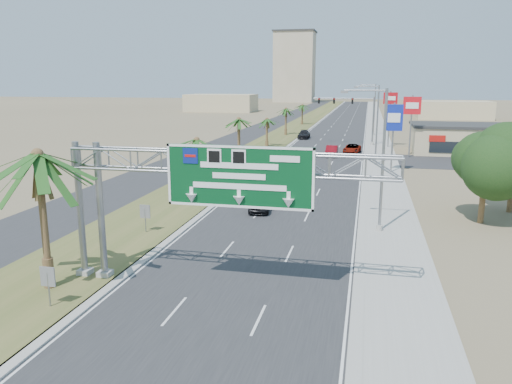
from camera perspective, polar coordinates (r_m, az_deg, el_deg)
The scene contains 29 objects.
road at distance 123.67m, azimuth 9.68°, elevation 7.50°, with size 12.00×300.00×0.02m, color #28282B.
sidewalk_right at distance 123.52m, azimuth 13.66°, elevation 7.34°, with size 4.00×300.00×0.10m, color #9E9B93.
median_grass at distance 124.58m, azimuth 5.05°, elevation 7.69°, with size 7.00×300.00×0.12m, color #4B5726.
opposing_road at distance 125.70m, azimuth 1.86°, elevation 7.75°, with size 8.00×300.00×0.02m, color #28282B.
sign_gantry at distance 24.56m, azimuth -5.23°, elevation 2.18°, with size 16.75×1.24×7.50m.
palm_near at distance 26.43m, azimuth -23.70°, elevation 3.83°, with size 5.70×5.70×8.35m.
palm_row_b at distance 48.10m, azimuth -6.79°, elevation 5.81°, with size 3.99×3.99×5.95m.
palm_row_c at distance 63.28m, azimuth -1.98°, elevation 8.18°, with size 3.99×3.99×6.75m.
palm_row_d at distance 80.87m, azimuth 1.26°, elevation 8.24°, with size 3.99×3.99×5.45m.
palm_row_e at distance 99.49m, azimuth 3.45°, elevation 9.41°, with size 3.99×3.99×6.15m.
palm_row_f at distance 124.22m, azimuth 5.32°, elevation 9.82°, with size 3.99×3.99×5.75m.
streetlight_near at distance 35.55m, azimuth 13.95°, elevation 2.84°, with size 3.27×0.44×10.00m.
streetlight_mid at distance 65.33m, azimuth 13.47°, elevation 7.13°, with size 3.27×0.44×10.00m.
streetlight_far at distance 101.23m, azimuth 13.27°, elevation 8.93°, with size 3.27×0.44×10.00m.
signal_mast at distance 85.23m, azimuth 11.90°, elevation 8.49°, with size 10.28×0.71×8.00m.
store_building at distance 81.04m, azimuth 23.76°, elevation 5.48°, with size 18.00×10.00×4.00m, color #C6B686.
oak_near at distance 40.44m, azimuth 24.81°, elevation 2.95°, with size 4.50×4.50×6.80m.
median_signback_a at distance 25.40m, azimuth -22.68°, elevation -9.23°, with size 0.75×0.08×2.08m.
median_signback_b at distance 35.59m, azimuth -12.56°, elevation -2.42°, with size 0.75×0.08×2.08m.
tower_distant at distance 265.94m, azimuth 4.43°, elevation 14.00°, with size 20.00×16.00×35.00m, color tan.
building_distant_left at distance 180.68m, azimuth -3.99°, elevation 10.12°, with size 24.00×14.00×6.00m, color #C6B686.
building_distant_right at distance 155.08m, azimuth 21.61°, elevation 8.72°, with size 20.00×12.00×5.00m, color #C6B686.
car_left_lane at distance 41.08m, azimuth 0.48°, elevation -1.19°, with size 1.67×4.16×1.42m, color black.
car_mid_lane at distance 72.11m, azimuth 8.64°, elevation 4.65°, with size 1.59×4.55×1.50m, color maroon.
car_right_lane at distance 75.33m, azimuth 10.92°, elevation 4.85°, with size 2.27×4.92×1.37m, color gray.
car_far at distance 94.28m, azimuth 5.51°, elevation 6.55°, with size 2.04×5.03×1.46m, color black.
pole_sign_red_near at distance 72.91m, azimuth 17.39°, elevation 9.04°, with size 2.41×0.45×8.61m.
pole_sign_blue at distance 59.77m, azimuth 15.46°, elevation 7.86°, with size 2.01×0.40×8.10m.
pole_sign_red_far at distance 83.36m, azimuth 15.09°, elevation 9.79°, with size 2.20×0.37×8.95m.
Camera 1 is at (6.37, -13.07, 10.44)m, focal length 35.00 mm.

